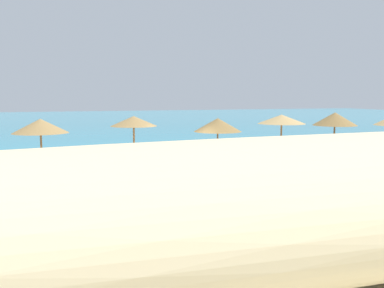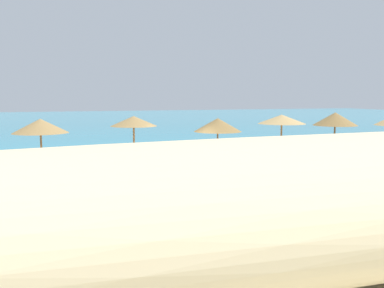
{
  "view_description": "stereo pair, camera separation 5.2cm",
  "coord_description": "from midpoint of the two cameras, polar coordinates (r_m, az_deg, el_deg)",
  "views": [
    {
      "loc": [
        -5.63,
        -16.07,
        3.57
      ],
      "look_at": [
        0.84,
        1.95,
        1.36
      ],
      "focal_mm": 38.72,
      "sensor_mm": 36.0,
      "label": 1
    },
    {
      "loc": [
        -5.58,
        -16.09,
        3.57
      ],
      "look_at": [
        0.84,
        1.95,
        1.36
      ],
      "focal_mm": 38.72,
      "sensor_mm": 36.0,
      "label": 2
    }
  ],
  "objects": [
    {
      "name": "ground_plane",
      "position": [
        17.4,
        -0.53,
        -5.26
      ],
      "size": [
        160.0,
        160.0,
        0.0
      ],
      "primitive_type": "plane",
      "color": "beige"
    },
    {
      "name": "sea_water",
      "position": [
        62.79,
        -14.63,
        3.12
      ],
      "size": [
        160.0,
        79.35,
        0.01
      ],
      "primitive_type": "cube",
      "color": "teal",
      "rests_on": "ground_plane"
    },
    {
      "name": "beach_umbrella_3",
      "position": [
        17.63,
        -20.24,
        2.33
      ],
      "size": [
        2.21,
        2.21,
        2.68
      ],
      "color": "brown",
      "rests_on": "ground_plane"
    },
    {
      "name": "beach_umbrella_4",
      "position": [
        18.54,
        -8.12,
        3.11
      ],
      "size": [
        2.07,
        2.07,
        2.71
      ],
      "color": "brown",
      "rests_on": "ground_plane"
    },
    {
      "name": "beach_umbrella_5",
      "position": [
        19.19,
        3.49,
        2.64
      ],
      "size": [
        2.22,
        2.22,
        2.57
      ],
      "color": "brown",
      "rests_on": "ground_plane"
    },
    {
      "name": "beach_umbrella_6",
      "position": [
        21.07,
        12.17,
        3.35
      ],
      "size": [
        2.37,
        2.37,
        2.67
      ],
      "color": "brown",
      "rests_on": "ground_plane"
    },
    {
      "name": "beach_umbrella_7",
      "position": [
        23.46,
        19.02,
        3.28
      ],
      "size": [
        2.34,
        2.34,
        2.72
      ],
      "color": "brown",
      "rests_on": "ground_plane"
    },
    {
      "name": "lounge_chair_0",
      "position": [
        20.49,
        13.6,
        -2.46
      ],
      "size": [
        1.69,
        1.19,
        1.12
      ],
      "rotation": [
        0.0,
        0.0,
        1.95
      ],
      "color": "red",
      "rests_on": "ground_plane"
    }
  ]
}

